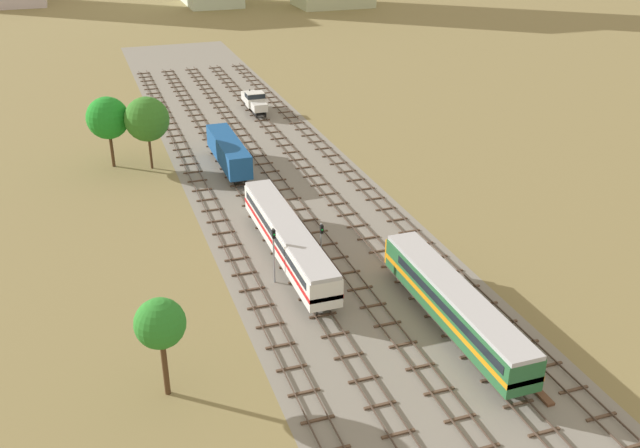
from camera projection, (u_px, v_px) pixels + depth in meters
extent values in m
plane|color=olive|center=(283.00, 188.00, 84.17)|extent=(480.00, 480.00, 0.00)
cube|color=gray|center=(283.00, 188.00, 84.17)|extent=(22.26, 176.00, 0.01)
cube|color=#47382D|center=(198.00, 194.00, 82.03)|extent=(0.07, 126.00, 0.15)
cube|color=#47382D|center=(210.00, 193.00, 82.45)|extent=(0.07, 126.00, 0.15)
cube|color=brown|center=(318.00, 420.00, 47.81)|extent=(2.40, 0.22, 0.14)
cube|color=brown|center=(304.00, 393.00, 50.37)|extent=(2.40, 0.22, 0.14)
cube|color=brown|center=(292.00, 368.00, 52.92)|extent=(2.40, 0.22, 0.14)
cube|color=brown|center=(280.00, 346.00, 55.48)|extent=(2.40, 0.22, 0.14)
cube|color=brown|center=(270.00, 325.00, 58.03)|extent=(2.40, 0.22, 0.14)
cube|color=brown|center=(261.00, 307.00, 60.59)|extent=(2.40, 0.22, 0.14)
cube|color=brown|center=(252.00, 289.00, 63.14)|extent=(2.40, 0.22, 0.14)
cube|color=brown|center=(244.00, 274.00, 65.69)|extent=(2.40, 0.22, 0.14)
cube|color=brown|center=(237.00, 259.00, 68.25)|extent=(2.40, 0.22, 0.14)
cube|color=brown|center=(230.00, 245.00, 70.80)|extent=(2.40, 0.22, 0.14)
cube|color=brown|center=(224.00, 233.00, 73.36)|extent=(2.40, 0.22, 0.14)
cube|color=brown|center=(218.00, 221.00, 75.91)|extent=(2.40, 0.22, 0.14)
cube|color=brown|center=(212.00, 210.00, 78.47)|extent=(2.40, 0.22, 0.14)
cube|color=brown|center=(207.00, 200.00, 81.02)|extent=(2.40, 0.22, 0.14)
cube|color=brown|center=(202.00, 190.00, 83.58)|extent=(2.40, 0.22, 0.14)
cube|color=brown|center=(197.00, 181.00, 86.13)|extent=(2.40, 0.22, 0.14)
cube|color=brown|center=(193.00, 172.00, 88.69)|extent=(2.40, 0.22, 0.14)
cube|color=brown|center=(189.00, 164.00, 91.24)|extent=(2.40, 0.22, 0.14)
cube|color=brown|center=(185.00, 156.00, 93.80)|extent=(2.40, 0.22, 0.14)
cube|color=brown|center=(182.00, 149.00, 96.35)|extent=(2.40, 0.22, 0.14)
cube|color=brown|center=(178.00, 142.00, 98.91)|extent=(2.40, 0.22, 0.14)
cube|color=brown|center=(175.00, 136.00, 101.46)|extent=(2.40, 0.22, 0.14)
cube|color=brown|center=(172.00, 130.00, 104.02)|extent=(2.40, 0.22, 0.14)
cube|color=brown|center=(169.00, 124.00, 106.57)|extent=(2.40, 0.22, 0.14)
cube|color=brown|center=(166.00, 118.00, 109.13)|extent=(2.40, 0.22, 0.14)
cube|color=brown|center=(163.00, 113.00, 111.68)|extent=(2.40, 0.22, 0.14)
cube|color=brown|center=(161.00, 107.00, 114.24)|extent=(2.40, 0.22, 0.14)
cube|color=brown|center=(158.00, 103.00, 116.79)|extent=(2.40, 0.22, 0.14)
cube|color=brown|center=(156.00, 98.00, 119.34)|extent=(2.40, 0.22, 0.14)
cube|color=brown|center=(153.00, 93.00, 121.90)|extent=(2.40, 0.22, 0.14)
cube|color=brown|center=(151.00, 89.00, 124.45)|extent=(2.40, 0.22, 0.14)
cube|color=brown|center=(149.00, 85.00, 127.01)|extent=(2.40, 0.22, 0.14)
cube|color=brown|center=(147.00, 81.00, 129.56)|extent=(2.40, 0.22, 0.14)
cube|color=brown|center=(145.00, 77.00, 132.12)|extent=(2.40, 0.22, 0.14)
cube|color=brown|center=(143.00, 73.00, 134.67)|extent=(2.40, 0.22, 0.14)
cube|color=#47382D|center=(237.00, 189.00, 83.37)|extent=(0.07, 126.00, 0.15)
cube|color=#47382D|center=(249.00, 188.00, 83.79)|extent=(0.07, 126.00, 0.15)
cube|color=brown|center=(398.00, 434.00, 46.60)|extent=(2.40, 0.22, 0.14)
cube|color=brown|center=(380.00, 405.00, 49.16)|extent=(2.40, 0.22, 0.14)
cube|color=brown|center=(364.00, 379.00, 51.71)|extent=(2.40, 0.22, 0.14)
cube|color=brown|center=(349.00, 356.00, 54.27)|extent=(2.40, 0.22, 0.14)
cube|color=brown|center=(335.00, 335.00, 56.82)|extent=(2.40, 0.22, 0.14)
cube|color=brown|center=(323.00, 315.00, 59.38)|extent=(2.40, 0.22, 0.14)
cube|color=brown|center=(311.00, 297.00, 61.93)|extent=(2.40, 0.22, 0.14)
cube|color=brown|center=(301.00, 281.00, 64.49)|extent=(2.40, 0.22, 0.14)
cube|color=brown|center=(291.00, 266.00, 67.04)|extent=(2.40, 0.22, 0.14)
cube|color=brown|center=(282.00, 252.00, 69.60)|extent=(2.40, 0.22, 0.14)
cube|color=brown|center=(274.00, 239.00, 72.15)|extent=(2.40, 0.22, 0.14)
cube|color=brown|center=(266.00, 226.00, 74.70)|extent=(2.40, 0.22, 0.14)
cube|color=brown|center=(259.00, 215.00, 77.26)|extent=(2.40, 0.22, 0.14)
cube|color=brown|center=(252.00, 204.00, 79.81)|extent=(2.40, 0.22, 0.14)
cube|color=brown|center=(246.00, 194.00, 82.37)|extent=(2.40, 0.22, 0.14)
cube|color=brown|center=(240.00, 185.00, 84.92)|extent=(2.40, 0.22, 0.14)
cube|color=brown|center=(234.00, 176.00, 87.48)|extent=(2.40, 0.22, 0.14)
cube|color=brown|center=(229.00, 168.00, 90.03)|extent=(2.40, 0.22, 0.14)
cube|color=brown|center=(224.00, 160.00, 92.59)|extent=(2.40, 0.22, 0.14)
cube|color=brown|center=(219.00, 153.00, 95.14)|extent=(2.40, 0.22, 0.14)
cube|color=brown|center=(215.00, 146.00, 97.70)|extent=(2.40, 0.22, 0.14)
cube|color=brown|center=(211.00, 139.00, 100.25)|extent=(2.40, 0.22, 0.14)
cube|color=brown|center=(206.00, 132.00, 102.81)|extent=(2.40, 0.22, 0.14)
cube|color=brown|center=(203.00, 126.00, 105.36)|extent=(2.40, 0.22, 0.14)
cube|color=brown|center=(199.00, 121.00, 107.92)|extent=(2.40, 0.22, 0.14)
cube|color=brown|center=(195.00, 115.00, 110.47)|extent=(2.40, 0.22, 0.14)
cube|color=brown|center=(192.00, 110.00, 113.03)|extent=(2.40, 0.22, 0.14)
cube|color=brown|center=(189.00, 105.00, 115.58)|extent=(2.40, 0.22, 0.14)
cube|color=brown|center=(186.00, 100.00, 118.14)|extent=(2.40, 0.22, 0.14)
cube|color=brown|center=(183.00, 95.00, 120.69)|extent=(2.40, 0.22, 0.14)
cube|color=brown|center=(180.00, 91.00, 123.25)|extent=(2.40, 0.22, 0.14)
cube|color=brown|center=(177.00, 87.00, 125.80)|extent=(2.40, 0.22, 0.14)
cube|color=brown|center=(175.00, 83.00, 128.35)|extent=(2.40, 0.22, 0.14)
cube|color=brown|center=(172.00, 79.00, 130.91)|extent=(2.40, 0.22, 0.14)
cube|color=brown|center=(170.00, 75.00, 133.46)|extent=(2.40, 0.22, 0.14)
cube|color=brown|center=(168.00, 71.00, 136.02)|extent=(2.40, 0.22, 0.14)
cube|color=#47382D|center=(274.00, 184.00, 84.72)|extent=(0.07, 126.00, 0.15)
cube|color=#47382D|center=(286.00, 183.00, 85.14)|extent=(0.07, 126.00, 0.15)
cube|color=brown|center=(483.00, 448.00, 45.39)|extent=(2.40, 0.22, 0.14)
cube|color=brown|center=(460.00, 418.00, 47.95)|extent=(2.40, 0.22, 0.14)
cube|color=brown|center=(439.00, 391.00, 50.50)|extent=(2.40, 0.22, 0.14)
cube|color=brown|center=(420.00, 367.00, 53.06)|extent=(2.40, 0.22, 0.14)
cube|color=brown|center=(403.00, 344.00, 55.61)|extent=(2.40, 0.22, 0.14)
cube|color=brown|center=(387.00, 324.00, 58.17)|extent=(2.40, 0.22, 0.14)
cube|color=brown|center=(373.00, 306.00, 60.72)|extent=(2.40, 0.22, 0.14)
cube|color=brown|center=(360.00, 289.00, 63.28)|extent=(2.40, 0.22, 0.14)
cube|color=brown|center=(348.00, 273.00, 65.83)|extent=(2.40, 0.22, 0.14)
cube|color=brown|center=(337.00, 258.00, 68.39)|extent=(2.40, 0.22, 0.14)
cube|color=brown|center=(326.00, 245.00, 70.94)|extent=(2.40, 0.22, 0.14)
cube|color=brown|center=(317.00, 232.00, 73.50)|extent=(2.40, 0.22, 0.14)
cube|color=brown|center=(307.00, 220.00, 76.05)|extent=(2.40, 0.22, 0.14)
cube|color=brown|center=(299.00, 209.00, 78.61)|extent=(2.40, 0.22, 0.14)
cube|color=brown|center=(291.00, 199.00, 81.16)|extent=(2.40, 0.22, 0.14)
cube|color=brown|center=(284.00, 189.00, 83.71)|extent=(2.40, 0.22, 0.14)
cube|color=brown|center=(277.00, 180.00, 86.27)|extent=(2.40, 0.22, 0.14)
cube|color=brown|center=(270.00, 172.00, 88.82)|extent=(2.40, 0.22, 0.14)
cube|color=brown|center=(264.00, 164.00, 91.38)|extent=(2.40, 0.22, 0.14)
cube|color=brown|center=(258.00, 156.00, 93.93)|extent=(2.40, 0.22, 0.14)
cube|color=brown|center=(252.00, 149.00, 96.49)|extent=(2.40, 0.22, 0.14)
cube|color=brown|center=(247.00, 142.00, 99.04)|extent=(2.40, 0.22, 0.14)
cube|color=brown|center=(242.00, 135.00, 101.60)|extent=(2.40, 0.22, 0.14)
cube|color=brown|center=(237.00, 129.00, 104.15)|extent=(2.40, 0.22, 0.14)
cube|color=brown|center=(233.00, 123.00, 106.71)|extent=(2.40, 0.22, 0.14)
cube|color=brown|center=(228.00, 118.00, 109.26)|extent=(2.40, 0.22, 0.14)
cube|color=brown|center=(224.00, 112.00, 111.82)|extent=(2.40, 0.22, 0.14)
cube|color=brown|center=(220.00, 107.00, 114.37)|extent=(2.40, 0.22, 0.14)
cube|color=brown|center=(217.00, 102.00, 116.93)|extent=(2.40, 0.22, 0.14)
cube|color=brown|center=(213.00, 98.00, 119.48)|extent=(2.40, 0.22, 0.14)
cube|color=brown|center=(209.00, 93.00, 122.04)|extent=(2.40, 0.22, 0.14)
cube|color=brown|center=(206.00, 89.00, 124.59)|extent=(2.40, 0.22, 0.14)
cube|color=brown|center=(203.00, 85.00, 127.15)|extent=(2.40, 0.22, 0.14)
cube|color=brown|center=(200.00, 81.00, 129.70)|extent=(2.40, 0.22, 0.14)
cube|color=brown|center=(197.00, 77.00, 132.26)|extent=(2.40, 0.22, 0.14)
cube|color=brown|center=(194.00, 73.00, 134.81)|extent=(2.40, 0.22, 0.14)
cube|color=brown|center=(191.00, 70.00, 137.36)|extent=(2.40, 0.22, 0.14)
cube|color=#47382D|center=(311.00, 180.00, 86.06)|extent=(0.07, 126.00, 0.15)
cube|color=#47382D|center=(322.00, 178.00, 86.49)|extent=(0.07, 126.00, 0.15)
cube|color=brown|center=(544.00, 432.00, 46.74)|extent=(2.40, 0.22, 0.14)
cube|color=brown|center=(518.00, 404.00, 49.29)|extent=(2.40, 0.22, 0.14)
cube|color=brown|center=(495.00, 378.00, 51.85)|extent=(2.40, 0.22, 0.14)
cube|color=brown|center=(474.00, 355.00, 54.40)|extent=(2.40, 0.22, 0.14)
cube|color=brown|center=(455.00, 334.00, 56.96)|extent=(2.40, 0.22, 0.14)
cube|color=brown|center=(437.00, 314.00, 59.51)|extent=(2.40, 0.22, 0.14)
cube|color=brown|center=(421.00, 296.00, 62.07)|extent=(2.40, 0.22, 0.14)
cube|color=brown|center=(407.00, 280.00, 64.62)|extent=(2.40, 0.22, 0.14)
cube|color=brown|center=(393.00, 265.00, 67.18)|extent=(2.40, 0.22, 0.14)
cube|color=brown|center=(380.00, 251.00, 69.73)|extent=(2.40, 0.22, 0.14)
cube|color=brown|center=(368.00, 238.00, 72.29)|extent=(2.40, 0.22, 0.14)
cube|color=brown|center=(358.00, 226.00, 74.84)|extent=(2.40, 0.22, 0.14)
cube|color=brown|center=(347.00, 214.00, 77.40)|extent=(2.40, 0.22, 0.14)
cube|color=brown|center=(338.00, 204.00, 79.95)|extent=(2.40, 0.22, 0.14)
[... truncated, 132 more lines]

